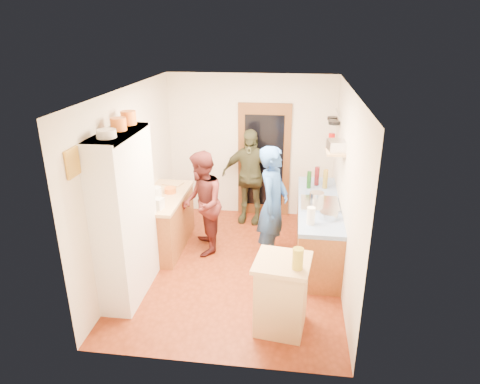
% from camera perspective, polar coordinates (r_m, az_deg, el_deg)
% --- Properties ---
extents(floor, '(3.00, 4.00, 0.02)m').
position_cam_1_polar(floor, '(6.52, -0.58, -9.88)').
color(floor, maroon).
rests_on(floor, ground).
extents(ceiling, '(3.00, 4.00, 0.02)m').
position_cam_1_polar(ceiling, '(5.62, -0.68, 13.57)').
color(ceiling, silver).
rests_on(ceiling, ground).
extents(wall_back, '(3.00, 0.02, 2.60)m').
position_cam_1_polar(wall_back, '(7.84, 1.44, 6.09)').
color(wall_back, beige).
rests_on(wall_back, ground).
extents(wall_front, '(3.00, 0.02, 2.60)m').
position_cam_1_polar(wall_front, '(4.15, -4.55, -8.78)').
color(wall_front, beige).
rests_on(wall_front, ground).
extents(wall_left, '(0.02, 4.00, 2.60)m').
position_cam_1_polar(wall_left, '(6.32, -14.31, 1.56)').
color(wall_left, beige).
rests_on(wall_left, ground).
extents(wall_right, '(0.02, 4.00, 2.60)m').
position_cam_1_polar(wall_right, '(5.93, 13.97, 0.27)').
color(wall_right, beige).
rests_on(wall_right, ground).
extents(door_frame, '(0.95, 0.06, 2.10)m').
position_cam_1_polar(door_frame, '(7.85, 3.21, 4.19)').
color(door_frame, brown).
rests_on(door_frame, ground).
extents(door_glass, '(0.70, 0.02, 1.70)m').
position_cam_1_polar(door_glass, '(7.82, 3.19, 4.11)').
color(door_glass, black).
rests_on(door_glass, door_frame).
extents(hutch_body, '(0.40, 1.20, 2.20)m').
position_cam_1_polar(hutch_body, '(5.63, -15.02, -3.22)').
color(hutch_body, white).
rests_on(hutch_body, ground).
extents(hutch_top_shelf, '(0.40, 1.14, 0.04)m').
position_cam_1_polar(hutch_top_shelf, '(5.29, -16.14, 7.48)').
color(hutch_top_shelf, white).
rests_on(hutch_top_shelf, hutch_body).
extents(plate_stack, '(0.22, 0.22, 0.09)m').
position_cam_1_polar(plate_stack, '(5.03, -17.39, 7.43)').
color(plate_stack, white).
rests_on(plate_stack, hutch_top_shelf).
extents(orange_pot_a, '(0.19, 0.19, 0.15)m').
position_cam_1_polar(orange_pot_a, '(5.34, -15.90, 8.70)').
color(orange_pot_a, orange).
rests_on(orange_pot_a, hutch_top_shelf).
extents(orange_pot_b, '(0.19, 0.19, 0.17)m').
position_cam_1_polar(orange_pot_b, '(5.63, -14.65, 9.56)').
color(orange_pot_b, orange).
rests_on(orange_pot_b, hutch_top_shelf).
extents(left_counter_base, '(0.60, 1.40, 0.85)m').
position_cam_1_polar(left_counter_base, '(6.94, -9.95, -4.07)').
color(left_counter_base, '#9E592A').
rests_on(left_counter_base, ground).
extents(left_counter_top, '(0.64, 1.44, 0.05)m').
position_cam_1_polar(left_counter_top, '(6.76, -10.19, -0.63)').
color(left_counter_top, tan).
rests_on(left_counter_top, left_counter_base).
extents(toaster, '(0.24, 0.19, 0.16)m').
position_cam_1_polar(toaster, '(6.27, -11.15, -1.49)').
color(toaster, white).
rests_on(toaster, left_counter_top).
extents(kettle, '(0.21, 0.21, 0.20)m').
position_cam_1_polar(kettle, '(6.56, -11.18, -0.24)').
color(kettle, white).
rests_on(kettle, left_counter_top).
extents(orange_bowl, '(0.23, 0.23, 0.08)m').
position_cam_1_polar(orange_bowl, '(6.82, -9.29, 0.23)').
color(orange_bowl, orange).
rests_on(orange_bowl, left_counter_top).
extents(chopping_board, '(0.34, 0.29, 0.02)m').
position_cam_1_polar(chopping_board, '(7.18, -8.91, 1.12)').
color(chopping_board, tan).
rests_on(chopping_board, left_counter_top).
extents(right_counter_base, '(0.60, 2.20, 0.84)m').
position_cam_1_polar(right_counter_base, '(6.71, 10.25, -5.07)').
color(right_counter_base, '#9E592A').
rests_on(right_counter_base, ground).
extents(right_counter_top, '(0.62, 2.22, 0.06)m').
position_cam_1_polar(right_counter_top, '(6.53, 10.51, -1.54)').
color(right_counter_top, '#154AA3').
rests_on(right_counter_top, right_counter_base).
extents(hob, '(0.55, 0.58, 0.04)m').
position_cam_1_polar(hob, '(6.40, 10.58, -1.55)').
color(hob, silver).
rests_on(hob, right_counter_top).
extents(pot_on_hob, '(0.21, 0.21, 0.14)m').
position_cam_1_polar(pot_on_hob, '(6.40, 10.17, -0.64)').
color(pot_on_hob, silver).
rests_on(pot_on_hob, hob).
extents(bottle_a, '(0.09, 0.09, 0.28)m').
position_cam_1_polar(bottle_a, '(6.98, 9.19, 1.61)').
color(bottle_a, '#143F14').
rests_on(bottle_a, right_counter_top).
extents(bottle_b, '(0.09, 0.09, 0.31)m').
position_cam_1_polar(bottle_b, '(7.13, 10.21, 2.11)').
color(bottle_b, '#591419').
rests_on(bottle_b, right_counter_top).
extents(bottle_c, '(0.08, 0.08, 0.31)m').
position_cam_1_polar(bottle_c, '(7.02, 11.31, 1.71)').
color(bottle_c, olive).
rests_on(bottle_c, right_counter_top).
extents(paper_towel, '(0.12, 0.12, 0.24)m').
position_cam_1_polar(paper_towel, '(5.74, 9.43, -3.15)').
color(paper_towel, white).
rests_on(paper_towel, right_counter_top).
extents(mixing_bowl, '(0.31, 0.31, 0.10)m').
position_cam_1_polar(mixing_bowl, '(5.97, 11.74, -3.06)').
color(mixing_bowl, silver).
rests_on(mixing_bowl, right_counter_top).
extents(island_base, '(0.62, 0.62, 0.86)m').
position_cam_1_polar(island_base, '(5.14, 5.52, -13.71)').
color(island_base, tan).
rests_on(island_base, ground).
extents(island_top, '(0.70, 0.70, 0.05)m').
position_cam_1_polar(island_top, '(4.89, 5.71, -9.35)').
color(island_top, tan).
rests_on(island_top, island_base).
extents(cutting_board, '(0.38, 0.32, 0.02)m').
position_cam_1_polar(cutting_board, '(4.94, 5.23, -8.90)').
color(cutting_board, white).
rests_on(cutting_board, island_top).
extents(oil_jar, '(0.14, 0.14, 0.24)m').
position_cam_1_polar(oil_jar, '(4.70, 7.72, -8.80)').
color(oil_jar, '#AD9E2D').
rests_on(oil_jar, island_top).
extents(pan_rail, '(0.02, 0.65, 0.02)m').
position_cam_1_polar(pan_rail, '(7.19, 12.91, 10.28)').
color(pan_rail, silver).
rests_on(pan_rail, wall_right).
extents(pan_hang_a, '(0.18, 0.18, 0.05)m').
position_cam_1_polar(pan_hang_a, '(7.04, 12.45, 9.00)').
color(pan_hang_a, black).
rests_on(pan_hang_a, pan_rail).
extents(pan_hang_b, '(0.16, 0.16, 0.05)m').
position_cam_1_polar(pan_hang_b, '(7.24, 12.32, 9.19)').
color(pan_hang_b, black).
rests_on(pan_hang_b, pan_rail).
extents(pan_hang_c, '(0.17, 0.17, 0.05)m').
position_cam_1_polar(pan_hang_c, '(7.43, 12.22, 9.59)').
color(pan_hang_c, black).
rests_on(pan_hang_c, pan_rail).
extents(wall_shelf, '(0.26, 0.42, 0.03)m').
position_cam_1_polar(wall_shelf, '(6.22, 12.61, 5.26)').
color(wall_shelf, tan).
rests_on(wall_shelf, wall_right).
extents(radio, '(0.26, 0.33, 0.15)m').
position_cam_1_polar(radio, '(6.19, 12.68, 6.06)').
color(radio, silver).
rests_on(radio, wall_shelf).
extents(ext_bracket, '(0.06, 0.10, 0.04)m').
position_cam_1_polar(ext_bracket, '(7.49, 12.50, 6.04)').
color(ext_bracket, black).
rests_on(ext_bracket, wall_right).
extents(fire_extinguisher, '(0.11, 0.11, 0.32)m').
position_cam_1_polar(fire_extinguisher, '(7.48, 12.07, 6.44)').
color(fire_extinguisher, red).
rests_on(fire_extinguisher, wall_right).
extents(picture_frame, '(0.03, 0.25, 0.30)m').
position_cam_1_polar(picture_frame, '(4.75, -21.44, 3.65)').
color(picture_frame, gold).
rests_on(picture_frame, wall_left).
extents(person_hob, '(0.58, 0.74, 1.79)m').
position_cam_1_polar(person_hob, '(6.29, 4.62, -1.88)').
color(person_hob, '#254C90').
rests_on(person_hob, ground).
extents(person_left, '(0.78, 0.91, 1.64)m').
position_cam_1_polar(person_left, '(6.61, -4.86, -1.42)').
color(person_left, '#4B1B1A').
rests_on(person_left, ground).
extents(person_back, '(1.06, 0.55, 1.72)m').
position_cam_1_polar(person_back, '(7.58, 1.35, 2.07)').
color(person_back, '#363721').
rests_on(person_back, ground).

